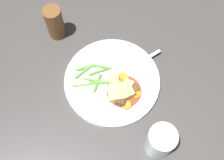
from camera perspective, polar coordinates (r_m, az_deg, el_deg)
The scene contains 28 objects.
ground_plane at distance 0.86m, azimuth -0.00°, elevation -0.39°, with size 3.00×3.00×0.00m, color #423F3D.
dinner_plate at distance 0.85m, azimuth -0.00°, elevation -0.20°, with size 0.28×0.28×0.01m, color white.
stew_sauce at distance 0.83m, azimuth 2.40°, elevation -2.26°, with size 0.10×0.10×0.00m, color #93381E.
carrot_slice_0 at distance 0.84m, azimuth 1.19°, elevation -0.01°, with size 0.03×0.03×0.01m, color orange.
carrot_slice_1 at distance 0.82m, azimuth 2.01°, elevation -2.54°, with size 0.03×0.03×0.01m, color orange.
carrot_slice_2 at distance 0.84m, azimuth 2.17°, elevation 0.35°, with size 0.04×0.04×0.01m, color orange.
carrot_slice_3 at distance 0.82m, azimuth 4.80°, elevation -2.71°, with size 0.03×0.03×0.01m, color orange.
carrot_slice_4 at distance 0.81m, azimuth 2.96°, elevation -5.04°, with size 0.02×0.02×0.01m, color orange.
carrot_slice_5 at distance 0.83m, azimuth 1.95°, elevation -0.63°, with size 0.04×0.04×0.01m, color orange.
potato_chunk_0 at distance 0.81m, azimuth 2.97°, elevation -2.70°, with size 0.03×0.04×0.03m, color #DBBC6B.
potato_chunk_1 at distance 0.81m, azimuth 0.83°, elevation -1.86°, with size 0.04×0.04×0.03m, color #E5CC7A.
potato_chunk_2 at distance 0.82m, azimuth 3.23°, elevation -1.00°, with size 0.02×0.03×0.03m, color #DBBC6B.
potato_chunk_3 at distance 0.81m, azimuth 0.60°, elevation -2.97°, with size 0.04×0.04×0.03m, color #E5CC7A.
potato_chunk_4 at distance 0.82m, azimuth 0.38°, elevation -0.39°, with size 0.03×0.03×0.03m, color #DBBC6B.
meat_chunk_0 at distance 0.82m, azimuth 4.53°, elevation -1.65°, with size 0.02×0.02×0.02m, color brown.
meat_chunk_1 at distance 0.82m, azimuth -0.16°, elevation -1.76°, with size 0.02×0.02×0.02m, color #56331E.
meat_chunk_2 at distance 0.80m, azimuth 1.76°, elevation -4.21°, with size 0.02×0.03×0.02m, color #56331E.
green_bean_0 at distance 0.85m, azimuth -2.49°, elevation 1.86°, with size 0.01×0.01×0.06m, color #4C8E33.
green_bean_1 at distance 0.86m, azimuth -2.25°, elevation 2.76°, with size 0.01×0.01×0.06m, color #66AD42.
green_bean_2 at distance 0.86m, azimuth -5.41°, elevation 2.48°, with size 0.01×0.01×0.06m, color #66AD42.
green_bean_3 at distance 0.84m, azimuth -5.87°, elevation -0.99°, with size 0.01×0.01×0.06m, color #66AD42.
green_bean_4 at distance 0.84m, azimuth -4.08°, elevation 0.04°, with size 0.01×0.01×0.05m, color #66AD42.
green_bean_5 at distance 0.84m, azimuth -2.48°, elevation -0.46°, with size 0.01×0.01×0.06m, color #599E38.
green_bean_6 at distance 0.85m, azimuth -5.85°, elevation 1.61°, with size 0.01×0.01×0.06m, color #66AD42.
green_bean_7 at distance 0.83m, azimuth -2.96°, elevation -0.66°, with size 0.01×0.01×0.06m, color #599E38.
fork at distance 0.86m, azimuth 4.65°, elevation 2.98°, with size 0.09×0.17×0.00m.
water_glass at distance 0.75m, azimuth 9.60°, elevation -11.96°, with size 0.07×0.07×0.11m, color silver.
pepper_mill at distance 0.91m, azimuth -11.36°, elevation 11.16°, with size 0.05×0.05×0.12m, color brown.
Camera 1 is at (0.19, -0.29, 0.78)m, focal length 45.76 mm.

